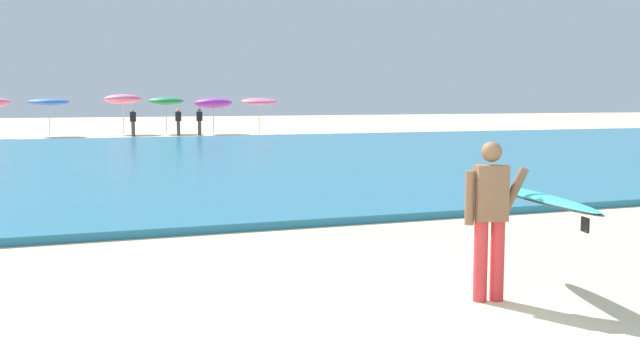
{
  "coord_description": "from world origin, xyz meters",
  "views": [
    {
      "loc": [
        -3.28,
        -5.93,
        2.2
      ],
      "look_at": [
        0.26,
        3.38,
        1.1
      ],
      "focal_mm": 42.32,
      "sensor_mm": 36.0,
      "label": 1
    }
  ],
  "objects_px": {
    "beachgoer_near_row_mid": "(133,122)",
    "beachgoer_near_row_right": "(199,121)",
    "beach_umbrella_6": "(259,102)",
    "beach_umbrella_4": "(166,101)",
    "beachgoer_near_row_left": "(178,121)",
    "beach_umbrella_3": "(123,99)",
    "beach_umbrella_2": "(49,102)",
    "surfer_with_board": "(514,206)",
    "beach_umbrella_5": "(213,103)"
  },
  "relations": [
    {
      "from": "beach_umbrella_2",
      "to": "beach_umbrella_3",
      "type": "bearing_deg",
      "value": 11.8
    },
    {
      "from": "surfer_with_board",
      "to": "beach_umbrella_4",
      "type": "bearing_deg",
      "value": 86.05
    },
    {
      "from": "beach_umbrella_3",
      "to": "beach_umbrella_5",
      "type": "relative_size",
      "value": 1.05
    },
    {
      "from": "beach_umbrella_2",
      "to": "beachgoer_near_row_mid",
      "type": "height_order",
      "value": "beach_umbrella_2"
    },
    {
      "from": "beach_umbrella_2",
      "to": "beach_umbrella_3",
      "type": "xyz_separation_m",
      "value": [
        4.16,
        0.87,
        0.16
      ]
    },
    {
      "from": "beach_umbrella_2",
      "to": "beachgoer_near_row_right",
      "type": "bearing_deg",
      "value": -14.97
    },
    {
      "from": "beachgoer_near_row_right",
      "to": "beach_umbrella_3",
      "type": "bearing_deg",
      "value": 142.36
    },
    {
      "from": "beachgoer_near_row_left",
      "to": "beachgoer_near_row_mid",
      "type": "xyz_separation_m",
      "value": [
        -2.53,
        -0.05,
        0.0
      ]
    },
    {
      "from": "surfer_with_board",
      "to": "beach_umbrella_5",
      "type": "relative_size",
      "value": 1.27
    },
    {
      "from": "beachgoer_near_row_mid",
      "to": "beachgoer_near_row_right",
      "type": "height_order",
      "value": "same"
    },
    {
      "from": "beachgoer_near_row_left",
      "to": "beachgoer_near_row_right",
      "type": "distance_m",
      "value": 1.2
    },
    {
      "from": "beach_umbrella_3",
      "to": "beach_umbrella_4",
      "type": "relative_size",
      "value": 1.09
    },
    {
      "from": "beach_umbrella_4",
      "to": "beachgoer_near_row_right",
      "type": "height_order",
      "value": "beach_umbrella_4"
    },
    {
      "from": "beach_umbrella_5",
      "to": "beachgoer_near_row_left",
      "type": "height_order",
      "value": "beach_umbrella_5"
    },
    {
      "from": "surfer_with_board",
      "to": "beachgoer_near_row_right",
      "type": "xyz_separation_m",
      "value": [
        4.13,
        36.27,
        -0.19
      ]
    },
    {
      "from": "beach_umbrella_4",
      "to": "beachgoer_near_row_left",
      "type": "xyz_separation_m",
      "value": [
        0.24,
        -2.62,
        -1.13
      ]
    },
    {
      "from": "beach_umbrella_2",
      "to": "beach_umbrella_5",
      "type": "distance_m",
      "value": 9.27
    },
    {
      "from": "beach_umbrella_2",
      "to": "beachgoer_near_row_left",
      "type": "height_order",
      "value": "beach_umbrella_2"
    },
    {
      "from": "beach_umbrella_3",
      "to": "beach_umbrella_4",
      "type": "bearing_deg",
      "value": -6.77
    },
    {
      "from": "beach_umbrella_2",
      "to": "beachgoer_near_row_left",
      "type": "distance_m",
      "value": 7.27
    },
    {
      "from": "beach_umbrella_3",
      "to": "beachgoer_near_row_left",
      "type": "xyz_separation_m",
      "value": [
        2.74,
        -2.91,
        -1.24
      ]
    },
    {
      "from": "beach_umbrella_5",
      "to": "surfer_with_board",
      "type": "bearing_deg",
      "value": -97.97
    },
    {
      "from": "surfer_with_board",
      "to": "beach_umbrella_6",
      "type": "bearing_deg",
      "value": 77.98
    },
    {
      "from": "beach_umbrella_5",
      "to": "beach_umbrella_6",
      "type": "relative_size",
      "value": 1.04
    },
    {
      "from": "beach_umbrella_6",
      "to": "beachgoer_near_row_mid",
      "type": "height_order",
      "value": "beach_umbrella_6"
    },
    {
      "from": "beach_umbrella_2",
      "to": "beachgoer_near_row_right",
      "type": "height_order",
      "value": "beach_umbrella_2"
    },
    {
      "from": "beach_umbrella_6",
      "to": "beach_umbrella_3",
      "type": "bearing_deg",
      "value": 160.81
    },
    {
      "from": "beachgoer_near_row_left",
      "to": "beachgoer_near_row_right",
      "type": "xyz_separation_m",
      "value": [
        1.19,
        -0.12,
        0.0
      ]
    },
    {
      "from": "beach_umbrella_5",
      "to": "beach_umbrella_3",
      "type": "bearing_deg",
      "value": 163.02
    },
    {
      "from": "surfer_with_board",
      "to": "beachgoer_near_row_mid",
      "type": "height_order",
      "value": "surfer_with_board"
    },
    {
      "from": "beach_umbrella_6",
      "to": "beachgoer_near_row_left",
      "type": "relative_size",
      "value": 1.39
    },
    {
      "from": "beach_umbrella_3",
      "to": "beachgoer_near_row_mid",
      "type": "relative_size",
      "value": 1.53
    },
    {
      "from": "beach_umbrella_2",
      "to": "beach_umbrella_6",
      "type": "bearing_deg",
      "value": -8.6
    },
    {
      "from": "surfer_with_board",
      "to": "beach_umbrella_4",
      "type": "distance_m",
      "value": 39.11
    },
    {
      "from": "surfer_with_board",
      "to": "beach_umbrella_2",
      "type": "bearing_deg",
      "value": 95.89
    },
    {
      "from": "beach_umbrella_4",
      "to": "beach_umbrella_3",
      "type": "bearing_deg",
      "value": 173.23
    },
    {
      "from": "beachgoer_near_row_left",
      "to": "beachgoer_near_row_mid",
      "type": "distance_m",
      "value": 2.54
    },
    {
      "from": "surfer_with_board",
      "to": "beach_umbrella_4",
      "type": "height_order",
      "value": "beach_umbrella_4"
    },
    {
      "from": "beach_umbrella_4",
      "to": "beachgoer_near_row_right",
      "type": "xyz_separation_m",
      "value": [
        1.43,
        -2.73,
        -1.13
      ]
    },
    {
      "from": "beach_umbrella_2",
      "to": "beach_umbrella_6",
      "type": "xyz_separation_m",
      "value": [
        11.76,
        -1.78,
        0.01
      ]
    },
    {
      "from": "beachgoer_near_row_mid",
      "to": "beach_umbrella_5",
      "type": "bearing_deg",
      "value": 16.16
    },
    {
      "from": "beach_umbrella_2",
      "to": "surfer_with_board",
      "type": "bearing_deg",
      "value": -84.11
    },
    {
      "from": "beach_umbrella_6",
      "to": "beachgoer_near_row_mid",
      "type": "xyz_separation_m",
      "value": [
        -7.4,
        -0.32,
        -1.09
      ]
    },
    {
      "from": "surfer_with_board",
      "to": "beach_umbrella_6",
      "type": "distance_m",
      "value": 37.48
    },
    {
      "from": "beach_umbrella_5",
      "to": "beachgoer_near_row_right",
      "type": "xyz_separation_m",
      "value": [
        -1.16,
        -1.48,
        -0.99
      ]
    },
    {
      "from": "beach_umbrella_6",
      "to": "beachgoer_near_row_right",
      "type": "xyz_separation_m",
      "value": [
        -3.68,
        -0.38,
        -1.09
      ]
    },
    {
      "from": "beach_umbrella_4",
      "to": "beachgoer_near_row_left",
      "type": "relative_size",
      "value": 1.4
    },
    {
      "from": "beach_umbrella_3",
      "to": "beach_umbrella_2",
      "type": "bearing_deg",
      "value": -168.2
    },
    {
      "from": "surfer_with_board",
      "to": "beach_umbrella_6",
      "type": "xyz_separation_m",
      "value": [
        7.8,
        36.65,
        0.9
      ]
    },
    {
      "from": "beach_umbrella_2",
      "to": "beach_umbrella_3",
      "type": "distance_m",
      "value": 4.25
    }
  ]
}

